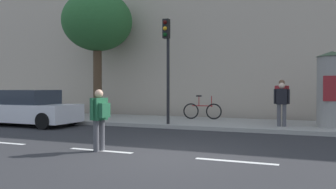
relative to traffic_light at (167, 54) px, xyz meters
name	(u,v)px	position (x,y,z in m)	size (l,w,h in m)	color
ground_plane	(163,156)	(2.06, -5.24, -2.93)	(80.00, 80.00, 0.00)	#2B2B2D
sidewalk_curb	(229,124)	(2.06, 1.76, -2.86)	(36.00, 4.00, 0.15)	#9E9B93
lane_markings	(163,156)	(2.06, -5.24, -2.93)	(25.80, 0.16, 0.01)	silver
building_backdrop	(249,29)	(2.06, 6.76, 1.84)	(36.00, 5.00, 9.55)	#B7A893
traffic_light	(167,54)	(0.00, 0.00, 0.00)	(0.24, 0.45, 4.12)	black
poster_column	(332,89)	(5.96, 1.34, -1.38)	(1.13, 1.13, 2.78)	gray
street_tree	(97,22)	(-4.86, 2.47, 1.99)	(3.56, 3.56, 6.33)	#4C3826
pedestrian_near_pole	(100,115)	(0.36, -5.30, -2.02)	(0.45, 0.56, 1.55)	#4C4C51
pedestrian_tallest	(282,101)	(4.25, 0.90, -1.84)	(0.57, 0.26, 1.63)	#4C4C51
pedestrian_in_light_jacket	(282,97)	(4.14, 2.26, -1.72)	(0.59, 0.46, 1.77)	#4C4C51
bicycle_leaning	(202,111)	(0.65, 2.67, -2.39)	(1.76, 0.34, 1.09)	black
parked_car_silver	(30,109)	(-5.65, -1.36, -2.22)	(4.05, 1.95, 1.50)	silver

